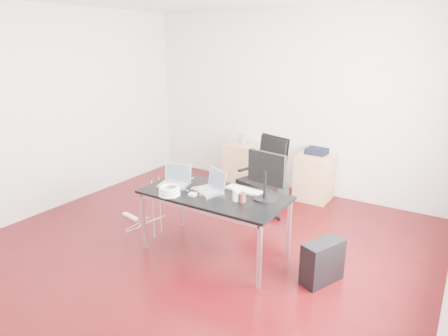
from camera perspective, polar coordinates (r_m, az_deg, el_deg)
The scene contains 18 objects.
room_shell at distance 4.24m, azimuth -3.55°, elevation 5.14°, with size 5.00×5.00×5.00m.
desk at distance 4.39m, azimuth -1.41°, elevation -4.30°, with size 1.60×0.80×0.73m.
office_chair at distance 5.45m, azimuth 5.85°, elevation -0.74°, with size 0.60×0.62×1.08m.
filing_cabinet_left at distance 6.70m, azimuth 2.71°, elevation 0.58°, with size 0.50×0.50×0.70m, color tan.
filing_cabinet_right at distance 6.21m, azimuth 12.79°, elevation -1.25°, with size 0.50×0.50×0.70m, color tan.
pc_tower at distance 4.20m, azimuth 13.89°, elevation -12.88°, with size 0.20×0.45×0.44m, color black.
wastebasket at distance 6.08m, azimuth 8.14°, elevation -3.52°, with size 0.24×0.24×0.28m, color black.
power_strip at distance 5.67m, azimuth -13.21°, elevation -6.77°, with size 0.30×0.06×0.04m, color white.
laptop_left at distance 4.66m, azimuth -7.03°, elevation -1.68°, with size 0.38×0.33×0.23m.
laptop_right at distance 4.44m, azimuth -1.87°, elevation -2.55°, with size 0.41×0.37×0.23m.
monitor at distance 4.15m, azimuth 6.10°, elevation -0.76°, with size 0.45×0.26×0.51m.
keyboard at distance 4.44m, azimuth 2.92°, elevation -3.18°, with size 0.44×0.14×0.02m, color white.
cup_white at distance 4.16m, azimuth 1.81°, elevation -3.92°, with size 0.08×0.08×0.12m, color white.
cup_brown at distance 4.14m, azimuth 2.61°, elevation -4.22°, with size 0.08×0.08×0.10m, color #57261E.
cable_coil at distance 4.33m, azimuth -7.82°, elevation -3.28°, with size 0.24×0.24×0.11m.
power_adapter at distance 4.32m, azimuth -4.51°, elevation -3.78°, with size 0.07×0.07×0.03m, color white.
speaker at distance 6.54m, azimuth 2.60°, elevation 4.14°, with size 0.09×0.08×0.18m, color #9E9E9E.
navy_garment at distance 6.14m, azimuth 13.11°, elevation 2.36°, with size 0.30×0.24×0.09m, color black.
Camera 1 is at (2.46, -3.35, 2.32)m, focal length 32.00 mm.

